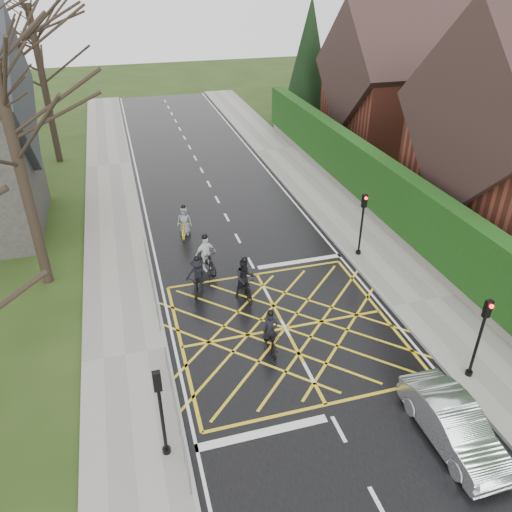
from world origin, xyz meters
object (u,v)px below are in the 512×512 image
cyclist_mid (198,279)px  car (453,425)px  cyclist_rear (271,336)px  cyclist_front (206,257)px  cyclist_back (245,282)px  cyclist_lead (185,225)px

cyclist_mid → car: bearing=-39.8°
cyclist_mid → car: 11.24m
cyclist_mid → car: size_ratio=0.47×
cyclist_rear → cyclist_front: 5.99m
cyclist_rear → cyclist_mid: (-1.86, 4.34, 0.08)m
cyclist_rear → cyclist_front: (-1.22, 5.87, 0.14)m
cyclist_back → cyclist_mid: (-1.81, 0.94, -0.10)m
cyclist_lead → cyclist_back: bearing=-59.4°
cyclist_rear → cyclist_lead: cyclist_lead is taller
cyclist_rear → car: cyclist_rear is taller
cyclist_back → car: 9.57m
cyclist_front → car: size_ratio=0.48×
cyclist_mid → car: cyclist_mid is taller
cyclist_back → cyclist_front: (-1.18, 2.46, -0.04)m
cyclist_mid → cyclist_front: (0.63, 1.53, 0.06)m
cyclist_front → cyclist_lead: 3.74m
cyclist_lead → car: cyclist_lead is taller
cyclist_front → cyclist_mid: bearing=-129.8°
cyclist_rear → cyclist_mid: cyclist_mid is taller
car → cyclist_back: bearing=113.6°
cyclist_back → car: (3.91, -8.74, -0.07)m
cyclist_back → cyclist_mid: 2.04m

